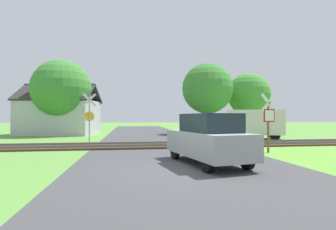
{
  "coord_description": "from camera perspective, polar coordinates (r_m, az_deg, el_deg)",
  "views": [
    {
      "loc": [
        -1.94,
        -8.16,
        1.64
      ],
      "look_at": [
        0.5,
        7.65,
        1.8
      ],
      "focal_mm": 28.0,
      "sensor_mm": 36.0,
      "label": 1
    }
  ],
  "objects": [
    {
      "name": "ground_plane",
      "position": [
        8.55,
        4.6,
        -11.63
      ],
      "size": [
        160.0,
        160.0,
        0.0
      ],
      "primitive_type": "plane",
      "color": "#5B933D"
    },
    {
      "name": "road_asphalt",
      "position": [
        10.48,
        2.03,
        -9.56
      ],
      "size": [
        7.65,
        80.0,
        0.01
      ],
      "primitive_type": "cube",
      "color": "#424244",
      "rests_on": "ground"
    },
    {
      "name": "rail_track",
      "position": [
        15.03,
        -1.31,
        -6.62
      ],
      "size": [
        60.0,
        2.6,
        0.22
      ],
      "color": "#422D1E",
      "rests_on": "ground"
    },
    {
      "name": "stop_sign_near",
      "position": [
        13.07,
        21.05,
        -0.74
      ],
      "size": [
        0.87,
        0.2,
        2.77
      ],
      "rotation": [
        0.0,
        0.0,
        3.31
      ],
      "color": "brown",
      "rests_on": "ground"
    },
    {
      "name": "crossing_sign_far",
      "position": [
        17.89,
        -16.73,
        0.09
      ],
      "size": [
        0.85,
        0.28,
        3.25
      ],
      "rotation": [
        0.0,
        0.0,
        0.29
      ],
      "color": "#9E9EA5",
      "rests_on": "ground"
    },
    {
      "name": "house",
      "position": [
        27.57,
        -22.45,
        -0.21
      ],
      "size": [
        7.67,
        6.48,
        4.95
      ],
      "rotation": [
        0.0,
        0.0,
        -0.16
      ],
      "color": "#B7B7BC",
      "rests_on": "ground"
    },
    {
      "name": "tree_far",
      "position": [
        30.5,
        17.13,
        4.31
      ],
      "size": [
        4.71,
        4.71,
        6.59
      ],
      "color": "#513823",
      "rests_on": "ground"
    },
    {
      "name": "tree_left",
      "position": [
        26.05,
        -22.16,
        5.21
      ],
      "size": [
        5.39,
        5.39,
        6.94
      ],
      "color": "#513823",
      "rests_on": "ground"
    },
    {
      "name": "tree_right",
      "position": [
        27.11,
        8.58,
        5.73
      ],
      "size": [
        5.16,
        5.16,
        7.2
      ],
      "color": "#513823",
      "rests_on": "ground"
    },
    {
      "name": "mail_truck",
      "position": [
        21.43,
        17.79,
        -1.62
      ],
      "size": [
        5.24,
        3.56,
        2.24
      ],
      "rotation": [
        0.0,
        0.0,
        1.19
      ],
      "color": "silver",
      "rests_on": "ground"
    },
    {
      "name": "parked_car",
      "position": [
        9.4,
        8.63,
        -5.12
      ],
      "size": [
        2.34,
        4.23,
        1.78
      ],
      "rotation": [
        0.0,
        0.0,
        0.18
      ],
      "color": "#99999E",
      "rests_on": "ground"
    }
  ]
}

